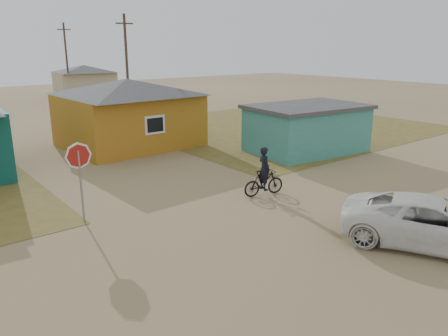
{
  "coord_description": "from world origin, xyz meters",
  "views": [
    {
      "loc": [
        -8.9,
        -9.32,
        5.73
      ],
      "look_at": [
        0.88,
        3.0,
        1.3
      ],
      "focal_mm": 35.0,
      "sensor_mm": 36.0,
      "label": 1
    }
  ],
  "objects": [
    {
      "name": "utility_pole_far",
      "position": [
        7.5,
        38.0,
        4.14
      ],
      "size": [
        1.4,
        0.2,
        8.0
      ],
      "color": "#48362B",
      "rests_on": "ground"
    },
    {
      "name": "house_yellow",
      "position": [
        2.5,
        14.0,
        2.0
      ],
      "size": [
        7.72,
        6.76,
        3.9
      ],
      "color": "#AC6F1A",
      "rests_on": "ground"
    },
    {
      "name": "shed_turquoise",
      "position": [
        9.5,
        6.5,
        1.31
      ],
      "size": [
        6.71,
        4.93,
        2.6
      ],
      "color": "teal",
      "rests_on": "ground"
    },
    {
      "name": "vehicle",
      "position": [
        3.29,
        -3.85,
        0.72
      ],
      "size": [
        4.51,
        5.69,
        1.44
      ],
      "primitive_type": "imported",
      "rotation": [
        0.0,
        0.0,
        0.48
      ],
      "color": "white",
      "rests_on": "ground"
    },
    {
      "name": "ground",
      "position": [
        0.0,
        0.0,
        0.0
      ],
      "size": [
        120.0,
        120.0,
        0.0
      ],
      "primitive_type": "plane",
      "color": "#927C54"
    },
    {
      "name": "house_beige_east",
      "position": [
        10.0,
        40.0,
        1.86
      ],
      "size": [
        6.95,
        6.05,
        3.6
      ],
      "color": "tan",
      "rests_on": "ground"
    },
    {
      "name": "utility_pole_near",
      "position": [
        6.5,
        22.0,
        4.14
      ],
      "size": [
        1.4,
        0.2,
        8.0
      ],
      "color": "#48362B",
      "rests_on": "ground"
    },
    {
      "name": "cyclist",
      "position": [
        2.5,
        2.52,
        0.72
      ],
      "size": [
        1.81,
        0.87,
        1.97
      ],
      "color": "black",
      "rests_on": "ground"
    },
    {
      "name": "grass_ne",
      "position": [
        14.0,
        13.0,
        0.01
      ],
      "size": [
        20.0,
        18.0,
        0.0
      ],
      "primitive_type": "cube",
      "color": "brown",
      "rests_on": "ground"
    },
    {
      "name": "stop_sign",
      "position": [
        -4.1,
        4.31,
        1.99
      ],
      "size": [
        0.85,
        0.35,
        2.74
      ],
      "color": "gray",
      "rests_on": "ground"
    }
  ]
}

